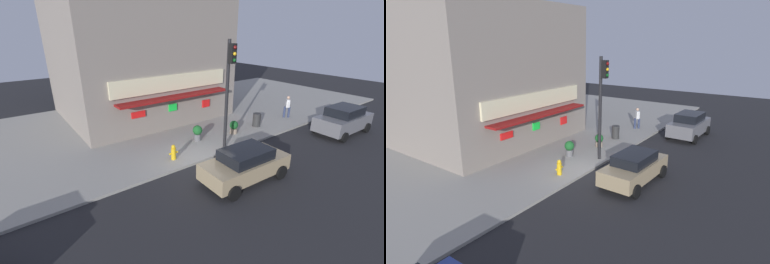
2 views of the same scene
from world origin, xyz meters
The scene contains 11 objects.
ground_plane centered at (0.00, 0.00, 0.00)m, with size 62.70×62.70×0.00m, color #232326.
sidewalk centered at (0.00, 6.99, 0.07)m, with size 41.80×13.97×0.13m, color gray.
corner_building centered at (1.47, 9.40, 4.56)m, with size 10.95×10.26×8.87m.
traffic_light centered at (2.14, 0.41, 3.82)m, with size 0.32×0.58×5.80m.
fire_hydrant centered at (-0.98, 0.97, 0.52)m, with size 0.49×0.25×0.80m.
trash_can centered at (6.22, 1.70, 0.59)m, with size 0.53×0.53×0.91m, color #2D2D2D.
pedestrian centered at (9.53, 1.65, 1.02)m, with size 0.47×0.46×1.62m.
potted_plant_by_doorway centered at (4.05, 1.70, 0.57)m, with size 0.54×0.54×0.83m.
potted_plant_by_window centered at (1.51, 2.19, 0.65)m, with size 0.57×0.57×0.93m.
parked_car_tan centered at (0.62, -2.42, 0.80)m, with size 4.17×2.08×1.52m.
parked_car_grey centered at (9.99, -2.20, 0.90)m, with size 4.15×2.18×1.77m.
Camera 2 is at (-12.92, -8.65, 6.74)m, focal length 30.25 mm.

